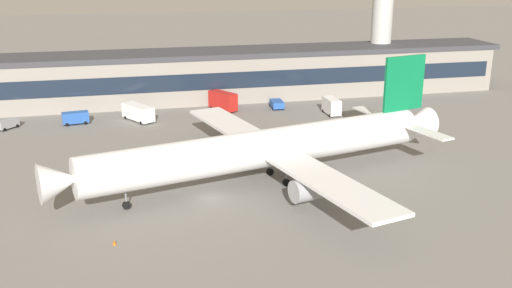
{
  "coord_description": "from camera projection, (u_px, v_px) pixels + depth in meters",
  "views": [
    {
      "loc": [
        -11.33,
        -75.78,
        32.43
      ],
      "look_at": [
        8.51,
        7.65,
        5.0
      ],
      "focal_mm": 40.77,
      "sensor_mm": 36.0,
      "label": 1
    }
  ],
  "objects": [
    {
      "name": "catering_truck",
      "position": [
        223.0,
        100.0,
        129.24
      ],
      "size": [
        5.86,
        7.53,
        4.15
      ],
      "color": "red",
      "rests_on": "ground_plane"
    },
    {
      "name": "traffic_cone_1",
      "position": [
        114.0,
        243.0,
        68.88
      ],
      "size": [
        0.47,
        0.47,
        0.59
      ],
      "primitive_type": "cone",
      "color": "#F2590C",
      "rests_on": "ground_plane"
    },
    {
      "name": "fuel_truck",
      "position": [
        138.0,
        112.0,
        121.33
      ],
      "size": [
        6.66,
        8.66,
        3.35
      ],
      "color": "white",
      "rests_on": "ground_plane"
    },
    {
      "name": "follow_me_car",
      "position": [
        8.0,
        124.0,
        115.6
      ],
      "size": [
        4.33,
        4.56,
        1.85
      ],
      "color": "gray",
      "rests_on": "ground_plane"
    },
    {
      "name": "stair_truck",
      "position": [
        331.0,
        105.0,
        126.17
      ],
      "size": [
        2.46,
        6.0,
        3.55
      ],
      "color": "white",
      "rests_on": "ground_plane"
    },
    {
      "name": "control_tower",
      "position": [
        383.0,
        5.0,
        146.82
      ],
      "size": [
        9.95,
        9.95,
        34.08
      ],
      "color": "#B7B7B2",
      "rests_on": "ground_plane"
    },
    {
      "name": "pushback_tractor",
      "position": [
        277.0,
        104.0,
        131.47
      ],
      "size": [
        2.91,
        4.96,
        1.75
      ],
      "color": "#2651A5",
      "rests_on": "ground_plane"
    },
    {
      "name": "crew_van",
      "position": [
        75.0,
        117.0,
        118.73
      ],
      "size": [
        5.47,
        2.94,
        2.55
      ],
      "color": "#2651A5",
      "rests_on": "ground_plane"
    },
    {
      "name": "traffic_cone_0",
      "position": [
        352.0,
        200.0,
        80.87
      ],
      "size": [
        0.59,
        0.59,
        0.73
      ],
      "primitive_type": "cone",
      "color": "#F2590C",
      "rests_on": "ground_plane"
    },
    {
      "name": "terminal_building",
      "position": [
        169.0,
        77.0,
        136.74
      ],
      "size": [
        165.61,
        14.53,
        11.68
      ],
      "color": "gray",
      "rests_on": "ground_plane"
    },
    {
      "name": "ground_plane",
      "position": [
        210.0,
        198.0,
        82.59
      ],
      "size": [
        600.0,
        600.0,
        0.0
      ],
      "primitive_type": "plane",
      "color": "slate"
    },
    {
      "name": "airliner",
      "position": [
        268.0,
        148.0,
        86.58
      ],
      "size": [
        63.44,
        54.73,
        17.41
      ],
      "color": "white",
      "rests_on": "ground_plane"
    },
    {
      "name": "traffic_cone_2",
      "position": [
        334.0,
        191.0,
        84.02
      ],
      "size": [
        0.5,
        0.5,
        0.62
      ],
      "primitive_type": "cone",
      "color": "#F2590C",
      "rests_on": "ground_plane"
    }
  ]
}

